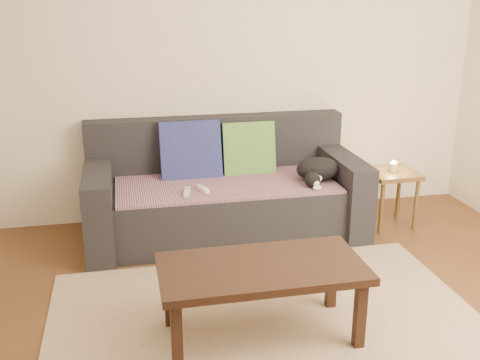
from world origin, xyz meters
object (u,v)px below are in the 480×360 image
(cat, at_px, (318,170))
(coffee_table, at_px, (262,274))
(sofa, at_px, (224,195))
(wii_remote_a, at_px, (203,189))
(wii_remote_b, at_px, (187,192))
(side_table, at_px, (392,181))

(cat, xyz_separation_m, coffee_table, (-0.77, -1.29, -0.14))
(sofa, height_order, wii_remote_a, sofa)
(sofa, distance_m, cat, 0.76)
(wii_remote_a, bearing_deg, sofa, -57.28)
(wii_remote_b, bearing_deg, coffee_table, -156.68)
(sofa, height_order, wii_remote_b, sofa)
(wii_remote_b, height_order, coffee_table, wii_remote_b)
(wii_remote_a, relative_size, wii_remote_b, 1.00)
(side_table, bearing_deg, wii_remote_a, -176.73)
(cat, distance_m, wii_remote_b, 1.03)
(cat, height_order, wii_remote_b, cat)
(sofa, height_order, coffee_table, sofa)
(wii_remote_a, height_order, coffee_table, wii_remote_a)
(wii_remote_b, bearing_deg, sofa, -37.55)
(wii_remote_a, height_order, side_table, wii_remote_a)
(wii_remote_b, distance_m, side_table, 1.68)
(wii_remote_b, distance_m, coffee_table, 1.23)
(side_table, bearing_deg, wii_remote_b, -175.61)
(wii_remote_a, bearing_deg, cat, -104.39)
(side_table, xyz_separation_m, coffee_table, (-1.42, -1.33, 0.00))
(cat, height_order, coffee_table, cat)
(side_table, bearing_deg, cat, -176.69)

